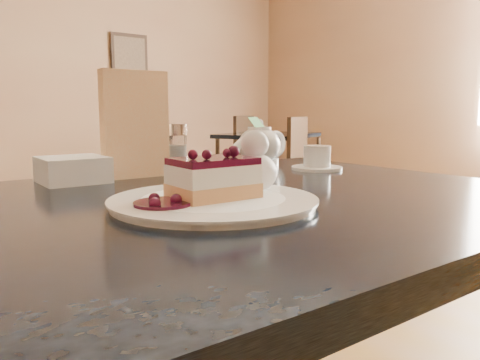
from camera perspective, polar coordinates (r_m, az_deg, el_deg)
main_table at (r=0.83m, az=-5.29°, el=-8.34°), size 1.36×0.94×0.83m
dessert_plate at (r=0.77m, az=-3.25°, el=-2.66°), size 0.33×0.33×0.01m
cheesecake_slice at (r=0.76m, az=-3.28°, el=0.21°), size 0.14×0.10×0.07m
whipped_cream at (r=0.82m, az=1.82°, el=0.93°), size 0.08×0.08×0.07m
berry_sauce at (r=0.71m, az=-9.39°, el=-2.84°), size 0.09×0.09×0.01m
tea_set at (r=1.31m, az=3.69°, el=3.80°), size 0.23×0.30×0.12m
menu_card at (r=1.10m, az=-12.66°, el=6.59°), size 0.16×0.04×0.24m
sugar_shaker at (r=1.18m, az=-8.03°, el=3.92°), size 0.07×0.07×0.12m
napkin_stack at (r=1.07m, az=-19.72°, el=1.21°), size 0.14×0.14×0.06m
bg_table_far_right at (r=4.99m, az=3.40°, el=-2.16°), size 1.24×1.83×1.22m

